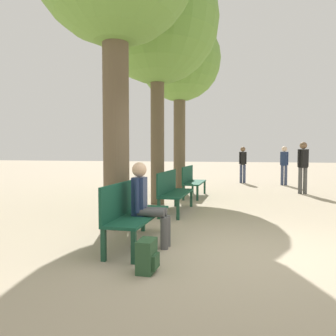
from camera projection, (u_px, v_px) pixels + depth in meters
The scene contains 11 objects.
ground_plane at pixel (235, 253), 4.55m from camera, with size 80.00×80.00×0.00m, color tan.
bench_row_0 at pixel (133, 209), 4.97m from camera, with size 0.50×1.74×0.96m.
bench_row_1 at pixel (172, 189), 7.61m from camera, with size 0.50×1.74×0.96m.
bench_row_2 at pixel (192, 179), 10.25m from camera, with size 0.50×1.74×0.96m.
tree_row_1 at pixel (157, 23), 8.63m from camera, with size 3.26×3.26×6.49m.
tree_row_2 at pixel (180, 62), 11.50m from camera, with size 2.89×2.89×6.09m.
person_seated at pixel (147, 201), 4.86m from camera, with size 0.57×0.32×1.26m.
backpack at pixel (147, 256), 3.84m from camera, with size 0.22×0.31×0.39m.
pedestrian_near at pixel (243, 162), 14.67m from camera, with size 0.33×0.25×1.63m.
pedestrian_mid at pixel (284, 163), 13.67m from camera, with size 0.33×0.27×1.63m.
pedestrian_far at pixel (303, 164), 10.89m from camera, with size 0.35×0.31×1.73m.
Camera 1 is at (0.15, -4.58, 1.42)m, focal length 35.00 mm.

